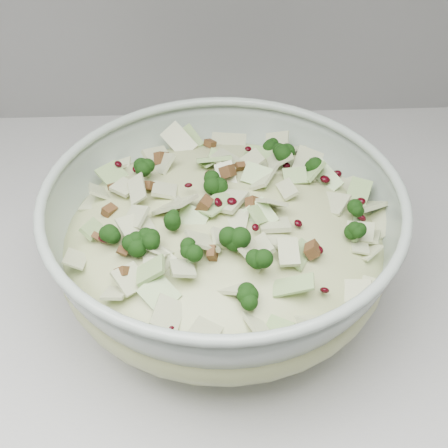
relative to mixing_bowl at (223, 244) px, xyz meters
name	(u,v)px	position (x,y,z in m)	size (l,w,h in m)	color
mixing_bowl	(223,244)	(0.00, 0.00, 0.00)	(0.38, 0.38, 0.14)	#A4B4A6
salad	(223,227)	(0.00, 0.00, 0.02)	(0.42, 0.42, 0.14)	#C5CF8E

